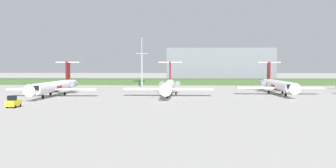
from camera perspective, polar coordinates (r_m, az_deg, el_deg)
The scene contains 8 objects.
ground_plane at distance 112.77m, azimuth 0.43°, elevation -1.02°, with size 500.00×500.00×0.00m, color #9E9B96.
grass_berm at distance 150.31m, azimuth 0.97°, elevation 0.39°, with size 320.00×20.00×2.09m, color #426033.
regional_jet_second at distance 97.03m, azimuth -17.57°, elevation -0.31°, with size 22.81×31.00×9.00m.
regional_jet_third at distance 93.35m, azimuth 0.09°, elevation -0.30°, with size 22.81×31.00×9.00m.
regional_jet_fourth at distance 102.80m, azimuth 17.06°, elevation -0.13°, with size 22.81×31.00×9.00m.
antenna_mast at distance 130.06m, azimuth -4.19°, elevation 2.95°, with size 4.40×0.50×18.58m.
distant_hangar at distance 180.19m, azimuth 8.00°, elevation 3.00°, with size 50.13×29.69×15.92m, color gray.
baggage_tug at distance 72.98m, azimuth -23.44°, elevation -2.68°, with size 1.72×3.20×2.30m.
Camera 1 is at (4.22, -82.41, 7.93)m, focal length 38.23 mm.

